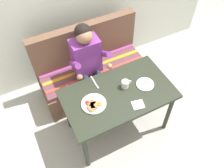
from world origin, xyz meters
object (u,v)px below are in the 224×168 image
object	(u,v)px
plate_breakfast	(93,104)
knife	(95,82)
plate_eggs	(145,84)
coffee_mug	(125,84)
person	(88,61)
table	(118,97)
couch	(92,72)
napkin	(138,105)

from	to	relation	value
plate_breakfast	knife	distance (m)	0.31
plate_eggs	coffee_mug	bearing A→B (deg)	159.94
person	plate_eggs	bearing A→B (deg)	-56.42
table	plate_eggs	world-z (taller)	plate_eggs
table	couch	xyz separation A→B (m)	(0.00, 0.76, -0.32)
couch	knife	xyz separation A→B (m)	(-0.17, -0.51, 0.40)
plate_breakfast	knife	bearing A→B (deg)	63.30
table	couch	bearing A→B (deg)	90.00
plate_eggs	plate_breakfast	bearing A→B (deg)	178.51
table	couch	distance (m)	0.83
plate_eggs	napkin	xyz separation A→B (m)	(-0.21, -0.20, -0.01)
couch	person	distance (m)	0.46
plate_eggs	coffee_mug	xyz separation A→B (m)	(-0.21, 0.08, 0.04)
person	napkin	world-z (taller)	person
coffee_mug	napkin	world-z (taller)	coffee_mug
coffee_mug	napkin	size ratio (longest dim) A/B	0.96
knife	couch	bearing A→B (deg)	72.21
coffee_mug	napkin	bearing A→B (deg)	-90.06
coffee_mug	plate_breakfast	bearing A→B (deg)	-171.63
plate_eggs	coffee_mug	world-z (taller)	coffee_mug
couch	napkin	world-z (taller)	couch
plate_eggs	napkin	distance (m)	0.29
plate_breakfast	table	bearing A→B (deg)	3.43
coffee_mug	napkin	xyz separation A→B (m)	(-0.00, -0.27, -0.05)
couch	knife	bearing A→B (deg)	-108.04
couch	person	xyz separation A→B (m)	(-0.10, -0.17, 0.41)
person	plate_breakfast	size ratio (longest dim) A/B	4.63
couch	person	size ratio (longest dim) A/B	1.19
couch	napkin	size ratio (longest dim) A/B	11.75
coffee_mug	table	bearing A→B (deg)	-158.67
coffee_mug	knife	xyz separation A→B (m)	(-0.27, 0.21, -0.05)
couch	person	bearing A→B (deg)	-118.59
plate_breakfast	knife	xyz separation A→B (m)	(0.14, 0.27, -0.01)
napkin	knife	distance (m)	0.56
plate_breakfast	plate_eggs	distance (m)	0.62
person	napkin	size ratio (longest dim) A/B	9.89
table	person	size ratio (longest dim) A/B	0.99
plate_eggs	napkin	size ratio (longest dim) A/B	1.60
napkin	knife	bearing A→B (deg)	119.45
person	plate_eggs	world-z (taller)	person
plate_breakfast	knife	size ratio (longest dim) A/B	1.31
plate_breakfast	coffee_mug	world-z (taller)	coffee_mug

